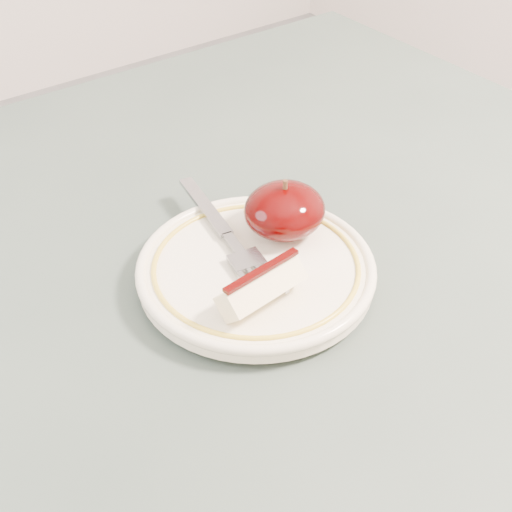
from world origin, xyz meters
TOP-DOWN VIEW (x-y plane):
  - table at (0.00, 0.00)m, footprint 0.90×0.90m
  - plate at (-0.01, 0.02)m, footprint 0.20×0.20m
  - apple_half at (0.04, 0.05)m, footprint 0.07×0.07m
  - apple_wedge at (-0.03, -0.02)m, footprint 0.07×0.04m
  - fork at (-0.01, 0.06)m, footprint 0.05×0.18m

SIDE VIEW (x-z plane):
  - table at x=0.00m, z-range 0.29..1.04m
  - plate at x=-0.01m, z-range 0.75..0.77m
  - fork at x=-0.01m, z-range 0.77..0.77m
  - apple_wedge at x=-0.03m, z-range 0.77..0.80m
  - apple_half at x=0.04m, z-range 0.76..0.82m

